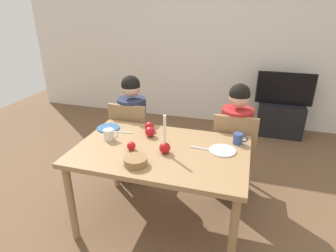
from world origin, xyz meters
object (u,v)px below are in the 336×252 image
at_px(mug_left, 109,135).
at_px(mug_right, 238,139).
at_px(tv, 285,89).
at_px(apple_near_candle, 131,146).
at_px(plate_left, 108,128).
at_px(bowl_walnuts, 136,161).
at_px(candle_centerpiece, 165,145).
at_px(apple_by_left_plate, 150,132).
at_px(person_right_child, 234,143).
at_px(person_left_child, 133,130).
at_px(plate_right, 222,150).
at_px(dining_table, 161,158).
at_px(apple_by_right_mug, 149,126).
at_px(tv_stand, 280,119).
at_px(chair_left, 132,136).
at_px(chair_right, 234,150).

height_order(mug_left, mug_right, mug_left).
xyz_separation_m(tv, apple_near_candle, (-1.35, -2.38, 0.08)).
distance_m(plate_left, bowl_walnuts, 0.72).
relative_size(candle_centerpiece, apple_by_left_plate, 3.59).
height_order(person_right_child, plate_left, person_right_child).
height_order(person_left_child, plate_right, person_left_child).
bearing_deg(dining_table, apple_by_left_plate, 129.85).
height_order(person_left_child, bowl_walnuts, person_left_child).
relative_size(dining_table, person_right_child, 1.19).
bearing_deg(candle_centerpiece, apple_by_right_mug, 125.67).
relative_size(tv_stand, apple_by_left_plate, 7.17).
bearing_deg(dining_table, person_right_child, 49.12).
xyz_separation_m(person_left_child, mug_left, (0.05, -0.60, 0.23)).
bearing_deg(plate_right, mug_right, 57.59).
relative_size(chair_left, apple_near_candle, 12.74).
bearing_deg(chair_right, apple_by_left_plate, -150.32).
bearing_deg(apple_near_candle, tv_stand, 60.49).
bearing_deg(plate_right, apple_by_right_mug, 163.46).
bearing_deg(tv, plate_right, -106.28).
bearing_deg(apple_by_left_plate, plate_left, 173.85).
xyz_separation_m(tv_stand, bowl_walnuts, (-1.23, -2.58, 0.54)).
bearing_deg(chair_left, tv, 45.71).
bearing_deg(apple_near_candle, plate_left, 139.06).
distance_m(mug_left, apple_by_right_mug, 0.38).
bearing_deg(person_left_child, apple_by_right_mug, -46.16).
bearing_deg(tv_stand, plate_right, -106.29).
height_order(bowl_walnuts, apple_by_left_plate, apple_by_left_plate).
bearing_deg(apple_by_right_mug, mug_right, -2.57).
xyz_separation_m(candle_centerpiece, plate_left, (-0.65, 0.30, -0.06)).
xyz_separation_m(chair_right, mug_left, (-1.03, -0.57, 0.29)).
height_order(tv, apple_by_right_mug, tv).
height_order(person_left_child, plate_left, person_left_child).
xyz_separation_m(tv, mug_left, (-1.61, -2.26, 0.09)).
distance_m(tv, plate_right, 2.29).
xyz_separation_m(apple_near_candle, apple_by_left_plate, (0.06, 0.28, 0.01)).
xyz_separation_m(dining_table, chair_right, (0.55, 0.61, -0.15)).
distance_m(chair_right, plate_right, 0.56).
distance_m(person_right_child, bowl_walnuts, 1.15).
bearing_deg(dining_table, mug_left, 175.60).
xyz_separation_m(candle_centerpiece, plate_right, (0.43, 0.16, -0.06)).
height_order(tv, apple_near_candle, tv).
relative_size(tv_stand, plate_left, 3.00).
bearing_deg(person_left_child, chair_left, -90.00).
bearing_deg(apple_near_candle, person_right_child, 42.88).
bearing_deg(dining_table, candle_centerpiece, -46.95).
xyz_separation_m(plate_right, bowl_walnuts, (-0.59, -0.39, 0.02)).
bearing_deg(plate_right, person_right_child, 82.46).
xyz_separation_m(person_right_child, plate_right, (-0.07, -0.53, 0.19)).
distance_m(person_left_child, plate_left, 0.44).
bearing_deg(apple_by_right_mug, candle_centerpiece, -54.33).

